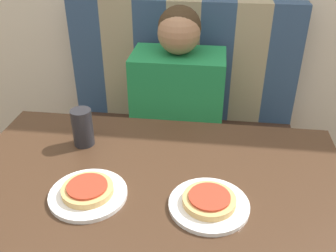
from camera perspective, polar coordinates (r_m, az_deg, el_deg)
booth_seat at (r=1.89m, az=1.34°, el=-7.91°), size 1.09×0.58×0.48m
booth_backrest at (r=1.84m, az=2.35°, el=9.91°), size 1.09×0.10×0.58m
dining_table at (r=1.10m, az=-2.33°, el=-12.69°), size 1.09×0.71×0.76m
person at (r=1.63m, az=1.56°, el=6.36°), size 0.39×0.24×0.60m
plate_left at (r=1.02m, az=-12.06°, el=-10.13°), size 0.20×0.20×0.01m
plate_right at (r=0.97m, az=6.25°, el=-11.86°), size 0.20×0.20×0.01m
pizza_left at (r=1.01m, az=-12.16°, el=-9.40°), size 0.13×0.13×0.02m
pizza_right at (r=0.96m, az=6.31°, el=-11.11°), size 0.13×0.13×0.02m
drinking_cup at (r=1.20m, az=-12.89°, el=-0.21°), size 0.06×0.06×0.12m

